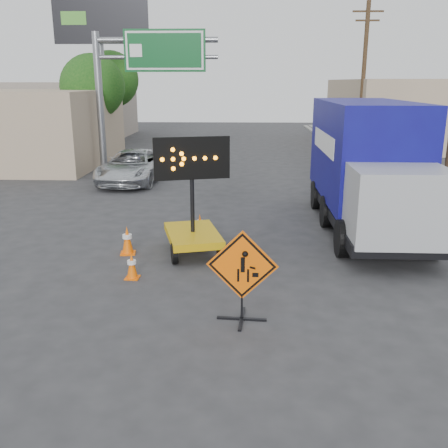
# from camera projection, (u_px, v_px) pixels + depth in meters

# --- Properties ---
(ground) EXTENTS (100.00, 100.00, 0.00)m
(ground) POSITION_uv_depth(u_px,v_px,m) (197.00, 348.00, 8.63)
(ground) COLOR #2D2D30
(ground) RESTS_ON ground
(curb_right) EXTENTS (0.40, 60.00, 0.12)m
(curb_right) POSITION_uv_depth(u_px,v_px,m) (383.00, 181.00, 22.77)
(curb_right) COLOR gray
(curb_right) RESTS_ON ground
(sidewalk_right) EXTENTS (4.00, 60.00, 0.15)m
(sidewalk_right) POSITION_uv_depth(u_px,v_px,m) (434.00, 181.00, 22.68)
(sidewalk_right) COLOR gray
(sidewalk_right) RESTS_ON ground
(storefront_left_far) EXTENTS (12.00, 10.00, 4.40)m
(storefront_left_far) POSITION_uv_depth(u_px,v_px,m) (53.00, 110.00, 41.24)
(storefront_left_far) COLOR gray
(storefront_left_far) RESTS_ON ground
(building_right_far) EXTENTS (10.00, 14.00, 4.60)m
(building_right_far) POSITION_uv_depth(u_px,v_px,m) (411.00, 112.00, 36.35)
(building_right_far) COLOR tan
(building_right_far) RESTS_ON ground
(highway_gantry) EXTENTS (6.18, 0.38, 6.90)m
(highway_gantry) POSITION_uv_depth(u_px,v_px,m) (139.00, 68.00, 24.65)
(highway_gantry) COLOR slate
(highway_gantry) RESTS_ON ground
(billboard) EXTENTS (6.10, 0.54, 9.85)m
(billboard) POSITION_uv_depth(u_px,v_px,m) (101.00, 34.00, 31.78)
(billboard) COLOR slate
(billboard) RESTS_ON ground
(utility_pole_far) EXTENTS (1.80, 0.26, 9.00)m
(utility_pole_far) POSITION_uv_depth(u_px,v_px,m) (363.00, 78.00, 30.11)
(utility_pole_far) COLOR #4D3321
(utility_pole_far) RESTS_ON ground
(tree_left_near) EXTENTS (3.71, 3.71, 6.03)m
(tree_left_near) POSITION_uv_depth(u_px,v_px,m) (93.00, 87.00, 28.92)
(tree_left_near) COLOR #4D3321
(tree_left_near) RESTS_ON ground
(tree_left_far) EXTENTS (4.10, 4.10, 6.66)m
(tree_left_far) POSITION_uv_depth(u_px,v_px,m) (110.00, 80.00, 36.52)
(tree_left_far) COLOR #4D3321
(tree_left_far) RESTS_ON ground
(construction_sign) EXTENTS (1.36, 0.97, 1.81)m
(construction_sign) POSITION_uv_depth(u_px,v_px,m) (242.00, 274.00, 9.38)
(construction_sign) COLOR black
(construction_sign) RESTS_ON ground
(arrow_board) EXTENTS (1.92, 2.44, 3.10)m
(arrow_board) POSITION_uv_depth(u_px,v_px,m) (193.00, 228.00, 13.26)
(arrow_board) COLOR #C6990B
(arrow_board) RESTS_ON ground
(pickup_truck) EXTENTS (2.78, 5.38, 1.45)m
(pickup_truck) POSITION_uv_depth(u_px,v_px,m) (133.00, 166.00, 22.69)
(pickup_truck) COLOR silver
(pickup_truck) RESTS_ON ground
(box_truck) EXTENTS (2.67, 8.15, 3.86)m
(box_truck) POSITION_uv_depth(u_px,v_px,m) (367.00, 173.00, 15.26)
(box_truck) COLOR black
(box_truck) RESTS_ON ground
(cone_a) EXTENTS (0.34, 0.34, 0.63)m
(cone_a) POSITION_uv_depth(u_px,v_px,m) (132.00, 266.00, 11.60)
(cone_a) COLOR #FF6205
(cone_a) RESTS_ON ground
(cone_b) EXTENTS (0.44, 0.44, 0.76)m
(cone_b) POSITION_uv_depth(u_px,v_px,m) (127.00, 240.00, 13.25)
(cone_b) COLOR #FF6205
(cone_b) RESTS_ON ground
(cone_c) EXTENTS (0.41, 0.41, 0.65)m
(cone_c) POSITION_uv_depth(u_px,v_px,m) (200.00, 225.00, 14.89)
(cone_c) COLOR #FF6205
(cone_c) RESTS_ON ground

